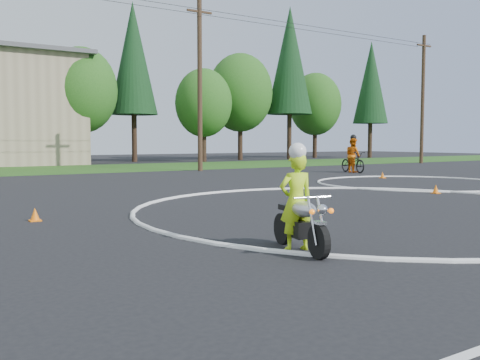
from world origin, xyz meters
TOP-DOWN VIEW (x-y plane):
  - ground at (0.00, 0.00)m, footprint 120.00×120.00m
  - grass_strip at (0.00, 27.00)m, footprint 120.00×10.00m
  - course_markings at (2.17, 4.35)m, footprint 19.05×19.05m
  - primary_motorcycle at (-4.83, -0.04)m, footprint 0.73×1.76m
  - rider_primary_grp at (-4.83, 0.09)m, footprint 0.64×0.49m
  - rider_second_grp at (11.34, 14.89)m, footprint 1.21×2.32m
  - traffic_cones at (4.36, 3.92)m, footprint 24.42×13.10m
  - treeline at (14.78, 34.61)m, footprint 38.20×8.10m
  - utility_poles at (5.00, 21.00)m, footprint 41.60×1.12m

SIDE VIEW (x-z plane):
  - ground at x=0.00m, z-range 0.00..0.00m
  - course_markings at x=2.17m, z-range -0.05..0.07m
  - grass_strip at x=0.00m, z-range 0.00..0.02m
  - traffic_cones at x=4.36m, z-range -0.01..0.29m
  - primary_motorcycle at x=-4.83m, z-range -0.01..0.92m
  - rider_second_grp at x=11.34m, z-range -0.31..1.81m
  - rider_primary_grp at x=-4.83m, z-range -0.03..1.70m
  - utility_poles at x=5.00m, z-range 0.20..10.20m
  - treeline at x=14.78m, z-range -0.64..13.88m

